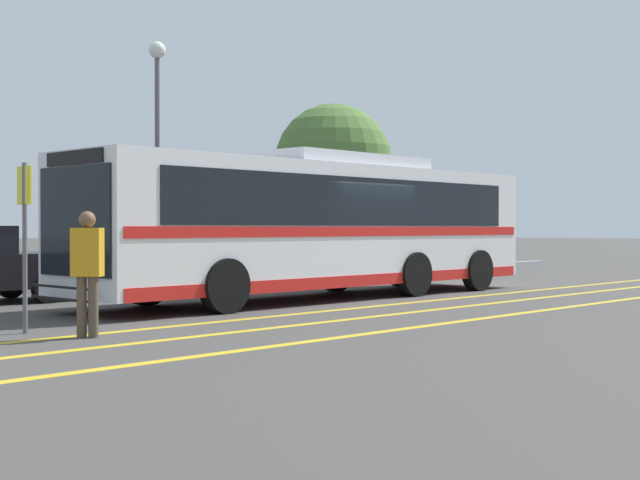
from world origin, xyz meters
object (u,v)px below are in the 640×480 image
object	(u,v)px
bus_stop_sign	(25,226)
tree_0	(333,163)
street_lamp	(157,115)
transit_bus	(320,223)
pedestrian_0	(87,265)
parked_car_2	(205,259)

from	to	relation	value
bus_stop_sign	tree_0	world-z (taller)	tree_0
bus_stop_sign	street_lamp	size ratio (longest dim) A/B	0.37
transit_bus	tree_0	bearing A→B (deg)	-48.49
tree_0	street_lamp	bearing A→B (deg)	-168.73
transit_bus	pedestrian_0	bearing A→B (deg)	108.67
parked_car_2	pedestrian_0	size ratio (longest dim) A/B	2.66
bus_stop_sign	street_lamp	bearing A→B (deg)	-45.43
pedestrian_0	street_lamp	distance (m)	12.79
transit_bus	pedestrian_0	distance (m)	7.80
pedestrian_0	tree_0	distance (m)	20.69
bus_stop_sign	pedestrian_0	bearing A→B (deg)	-162.11
transit_bus	tree_0	distance (m)	13.29
transit_bus	parked_car_2	distance (m)	4.72
parked_car_2	street_lamp	distance (m)	4.50
parked_car_2	tree_0	xyz separation A→B (m)	(9.33, 4.05, 3.19)
parked_car_2	bus_stop_sign	xyz separation A→B (m)	(-8.22, -5.98, 0.83)
pedestrian_0	transit_bus	bearing A→B (deg)	-108.20
bus_stop_sign	street_lamp	distance (m)	12.10
transit_bus	bus_stop_sign	distance (m)	7.85
pedestrian_0	tree_0	xyz separation A→B (m)	(17.19, 11.13, 2.92)
parked_car_2	bus_stop_sign	world-z (taller)	bus_stop_sign
street_lamp	transit_bus	bearing A→B (deg)	-95.21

